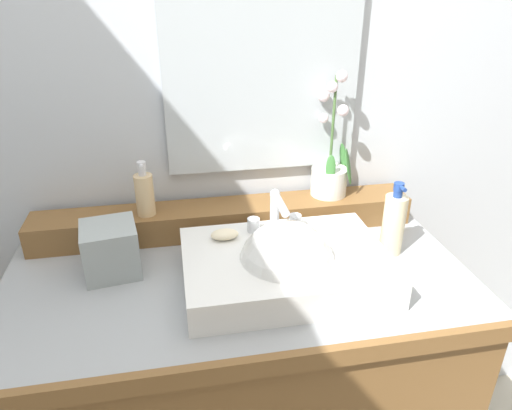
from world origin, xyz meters
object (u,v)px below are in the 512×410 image
at_px(sink_basin, 285,267).
at_px(tissue_box, 111,249).
at_px(potted_plant, 330,169).
at_px(lotion_bottle, 394,223).
at_px(soap_bar, 225,234).
at_px(soap_dispenser, 145,193).

bearing_deg(sink_basin, tissue_box, 163.54).
relative_size(sink_basin, tissue_box, 3.71).
distance_m(potted_plant, tissue_box, 0.65).
bearing_deg(lotion_bottle, soap_bar, 177.76).
bearing_deg(sink_basin, potted_plant, 55.71).
height_order(soap_bar, tissue_box, tissue_box).
bearing_deg(lotion_bottle, potted_plant, 115.74).
height_order(soap_bar, lotion_bottle, lotion_bottle).
distance_m(sink_basin, tissue_box, 0.43).
bearing_deg(tissue_box, sink_basin, -16.46).
height_order(sink_basin, lotion_bottle, lotion_bottle).
bearing_deg(potted_plant, sink_basin, -124.29).
height_order(soap_dispenser, lotion_bottle, soap_dispenser).
relative_size(soap_dispenser, lotion_bottle, 0.76).
xyz_separation_m(sink_basin, potted_plant, (0.21, 0.30, 0.12)).
height_order(soap_bar, soap_dispenser, soap_dispenser).
bearing_deg(sink_basin, lotion_bottle, 14.88).
bearing_deg(soap_bar, soap_dispenser, 139.35).
height_order(potted_plant, tissue_box, potted_plant).
bearing_deg(lotion_bottle, soap_dispenser, 163.90).
height_order(soap_bar, potted_plant, potted_plant).
distance_m(sink_basin, potted_plant, 0.38).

